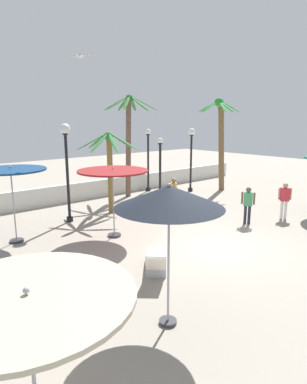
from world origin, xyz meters
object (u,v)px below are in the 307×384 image
(guest_2, at_px, (248,202))
(seagull_0, at_px, (80,56))
(patio_umbrella_2, at_px, (11,174))
(lamp_post_2, at_px, (160,171))
(patio_umbrella_1, at_px, (113,174))
(lamp_post_3, at_px, (148,156))
(patio_umbrella_4, at_px, (28,307))
(lamp_post_0, at_px, (67,157))
(lounge_chair_0, at_px, (156,259))
(lamp_post_1, at_px, (191,150))
(palm_tree_1, at_px, (221,134))
(patio_umbrella_0, at_px, (169,198))
(palm_tree_0, at_px, (129,132))
(palm_tree_2, at_px, (109,159))
(guest_1, at_px, (285,197))
(guest_3, at_px, (174,192))

(guest_2, height_order, seagull_0, seagull_0)
(patio_umbrella_2, distance_m, lamp_post_2, 7.43)
(patio_umbrella_1, height_order, lamp_post_3, lamp_post_3)
(lamp_post_2, height_order, lamp_post_3, lamp_post_3)
(patio_umbrella_4, distance_m, lamp_post_0, 10.58)
(lounge_chair_0, bearing_deg, lamp_post_1, 37.84)
(palm_tree_1, distance_m, lamp_post_2, 5.37)
(palm_tree_1, relative_size, lamp_post_1, 1.46)
(patio_umbrella_0, distance_m, guest_2, 8.11)
(palm_tree_0, distance_m, lamp_post_2, 3.26)
(palm_tree_2, bearing_deg, lounge_chair_0, -112.88)
(patio_umbrella_1, distance_m, patio_umbrella_2, 3.47)
(palm_tree_2, bearing_deg, seagull_0, -147.73)
(palm_tree_1, xyz_separation_m, lamp_post_2, (-5.10, -0.31, -1.65))
(patio_umbrella_0, bearing_deg, lamp_post_0, 76.60)
(guest_1, height_order, seagull_0, seagull_0)
(patio_umbrella_1, bearing_deg, palm_tree_2, 58.14)
(patio_umbrella_2, relative_size, lamp_post_3, 0.73)
(lamp_post_3, distance_m, guest_3, 5.44)
(patio_umbrella_2, xyz_separation_m, patio_umbrella_4, (-2.60, -8.19, -0.28))
(patio_umbrella_0, bearing_deg, guest_1, 14.16)
(patio_umbrella_4, height_order, palm_tree_2, palm_tree_2)
(lamp_post_2, bearing_deg, patio_umbrella_4, -138.86)
(guest_1, xyz_separation_m, seagull_0, (-7.11, 4.58, 5.55))
(lamp_post_2, bearing_deg, patio_umbrella_1, -152.18)
(lounge_chair_0, distance_m, guest_3, 6.12)
(lamp_post_0, xyz_separation_m, guest_1, (7.22, -5.81, -1.78))
(seagull_0, bearing_deg, patio_umbrella_2, 175.21)
(lamp_post_0, relative_size, guest_3, 2.44)
(patio_umbrella_0, distance_m, palm_tree_1, 14.26)
(patio_umbrella_1, xyz_separation_m, guest_1, (6.86, -3.01, -1.37))
(patio_umbrella_0, xyz_separation_m, guest_3, (6.08, 6.02, -1.74))
(patio_umbrella_0, xyz_separation_m, lounge_chair_0, (1.48, 2.04, -2.38))
(lamp_post_2, bearing_deg, palm_tree_2, 169.07)
(palm_tree_1, height_order, lamp_post_2, palm_tree_1)
(palm_tree_0, xyz_separation_m, palm_tree_1, (4.97, -2.40, -0.16))
(seagull_0, bearing_deg, patio_umbrella_1, -81.17)
(guest_3, bearing_deg, palm_tree_0, 79.94)
(patio_umbrella_4, height_order, lounge_chair_0, patio_umbrella_4)
(patio_umbrella_4, distance_m, palm_tree_2, 11.79)
(patio_umbrella_4, bearing_deg, palm_tree_1, 30.89)
(palm_tree_2, distance_m, lounge_chair_0, 6.98)
(lamp_post_1, xyz_separation_m, guest_3, (-4.33, -2.95, -1.49))
(palm_tree_2, relative_size, lamp_post_2, 1.10)
(guest_1, height_order, guest_3, guest_3)
(lamp_post_1, bearing_deg, guest_1, -100.62)
(palm_tree_0, bearing_deg, lamp_post_3, 12.67)
(patio_umbrella_2, xyz_separation_m, guest_2, (8.00, -4.18, -1.50))
(patio_umbrella_1, bearing_deg, seagull_0, 98.83)
(palm_tree_0, xyz_separation_m, guest_3, (-0.77, -4.33, -2.57))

